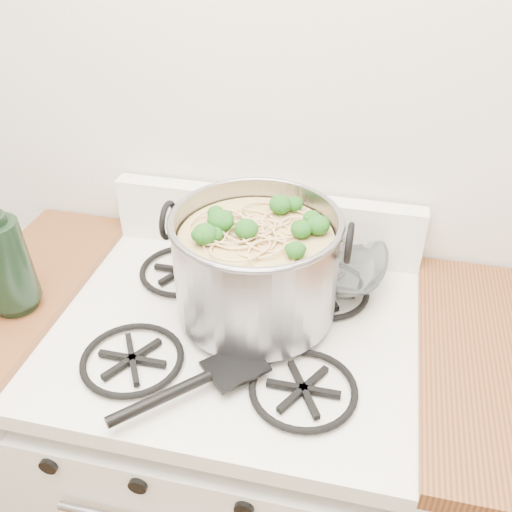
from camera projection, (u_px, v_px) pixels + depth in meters
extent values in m
plane|color=silver|center=(271.00, 67.00, 1.22)|extent=(3.60, 0.00, 3.60)
cube|color=white|center=(239.00, 467.00, 1.50)|extent=(0.76, 0.65, 0.81)
cube|color=white|center=(236.00, 333.00, 1.23)|extent=(0.76, 0.65, 0.04)
cube|color=black|center=(235.00, 322.00, 1.21)|extent=(0.60, 0.56, 0.02)
cylinder|color=black|center=(51.00, 462.00, 1.08)|extent=(0.04, 0.03, 0.04)
cylinder|color=black|center=(140.00, 481.00, 1.05)|extent=(0.04, 0.03, 0.04)
cylinder|color=black|center=(245.00, 504.00, 1.01)|extent=(0.04, 0.03, 0.04)
cube|color=silver|center=(62.00, 423.00, 1.57)|extent=(0.25, 0.65, 0.88)
cube|color=#572C15|center=(23.00, 293.00, 1.31)|extent=(0.25, 0.65, 0.04)
cylinder|color=gray|center=(256.00, 265.00, 1.17)|extent=(0.34, 0.34, 0.22)
torus|color=gray|center=(256.00, 220.00, 1.10)|extent=(0.35, 0.35, 0.01)
torus|color=black|center=(168.00, 220.00, 1.15)|extent=(0.01, 0.08, 0.08)
torus|color=black|center=(349.00, 243.00, 1.09)|extent=(0.01, 0.08, 0.08)
cylinder|color=tan|center=(256.00, 273.00, 1.18)|extent=(0.31, 0.31, 0.18)
sphere|color=#1C5617|center=(256.00, 228.00, 1.11)|extent=(0.04, 0.04, 0.04)
sphere|color=#1C5617|center=(256.00, 228.00, 1.11)|extent=(0.04, 0.04, 0.04)
sphere|color=#1C5617|center=(256.00, 228.00, 1.11)|extent=(0.04, 0.04, 0.04)
sphere|color=#1C5617|center=(256.00, 228.00, 1.11)|extent=(0.04, 0.04, 0.04)
sphere|color=#1C5617|center=(256.00, 228.00, 1.11)|extent=(0.04, 0.04, 0.04)
sphere|color=#1C5617|center=(256.00, 228.00, 1.11)|extent=(0.04, 0.04, 0.04)
sphere|color=#1C5617|center=(256.00, 228.00, 1.11)|extent=(0.04, 0.04, 0.04)
sphere|color=#1C5617|center=(256.00, 228.00, 1.11)|extent=(0.04, 0.04, 0.04)
sphere|color=#1C5617|center=(256.00, 228.00, 1.11)|extent=(0.04, 0.04, 0.04)
sphere|color=#1C5617|center=(256.00, 228.00, 1.11)|extent=(0.04, 0.04, 0.04)
sphere|color=#1C5617|center=(256.00, 228.00, 1.11)|extent=(0.04, 0.04, 0.04)
imported|color=white|center=(332.00, 274.00, 1.31)|extent=(0.11, 0.11, 0.02)
imported|color=black|center=(1.00, 250.00, 1.16)|extent=(0.14, 0.14, 0.29)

